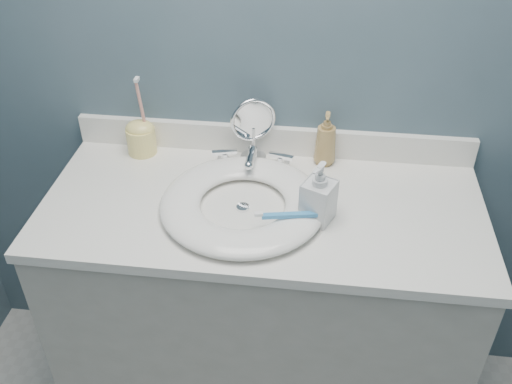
% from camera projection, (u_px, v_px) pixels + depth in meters
% --- Properties ---
extents(back_wall, '(2.20, 0.02, 2.40)m').
position_uv_depth(back_wall, '(274.00, 54.00, 1.60)').
color(back_wall, '#3F555F').
rests_on(back_wall, ground).
extents(vanity_cabinet, '(1.20, 0.55, 0.85)m').
position_uv_depth(vanity_cabinet, '(261.00, 315.00, 1.84)').
color(vanity_cabinet, '#BCB7AC').
rests_on(vanity_cabinet, ground).
extents(countertop, '(1.22, 0.57, 0.03)m').
position_uv_depth(countertop, '(262.00, 208.00, 1.58)').
color(countertop, white).
rests_on(countertop, vanity_cabinet).
extents(backsplash, '(1.22, 0.02, 0.09)m').
position_uv_depth(backsplash, '(272.00, 140.00, 1.76)').
color(backsplash, white).
rests_on(backsplash, countertop).
extents(basin, '(0.45, 0.45, 0.04)m').
position_uv_depth(basin, '(243.00, 203.00, 1.54)').
color(basin, white).
rests_on(basin, countertop).
extents(drain, '(0.04, 0.04, 0.01)m').
position_uv_depth(drain, '(243.00, 208.00, 1.55)').
color(drain, silver).
rests_on(drain, countertop).
extents(faucet, '(0.25, 0.13, 0.07)m').
position_uv_depth(faucet, '(252.00, 161.00, 1.69)').
color(faucet, silver).
rests_on(faucet, countertop).
extents(makeup_mirror, '(0.13, 0.08, 0.21)m').
position_uv_depth(makeup_mirror, '(253.00, 127.00, 1.69)').
color(makeup_mirror, silver).
rests_on(makeup_mirror, countertop).
extents(soap_bottle_amber, '(0.07, 0.07, 0.17)m').
position_uv_depth(soap_bottle_amber, '(326.00, 139.00, 1.69)').
color(soap_bottle_amber, '#A7854B').
rests_on(soap_bottle_amber, countertop).
extents(soap_bottle_clear, '(0.10, 0.10, 0.17)m').
position_uv_depth(soap_bottle_clear, '(319.00, 192.00, 1.47)').
color(soap_bottle_clear, silver).
rests_on(soap_bottle_clear, countertop).
extents(toothbrush_holder, '(0.09, 0.09, 0.26)m').
position_uv_depth(toothbrush_holder, '(141.00, 136.00, 1.75)').
color(toothbrush_holder, '#FAE57D').
rests_on(toothbrush_holder, countertop).
extents(toothbrush_lying, '(0.17, 0.05, 0.02)m').
position_uv_depth(toothbrush_lying, '(289.00, 215.00, 1.46)').
color(toothbrush_lying, '#388BC9').
rests_on(toothbrush_lying, basin).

